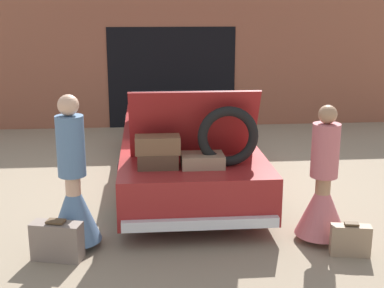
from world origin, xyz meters
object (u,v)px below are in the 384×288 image
at_px(person_left, 74,194).
at_px(suitcase_beside_left_person, 57,241).
at_px(car, 185,144).
at_px(suitcase_beside_right_person, 350,240).
at_px(person_right, 322,194).

height_order(person_left, suitcase_beside_left_person, person_left).
bearing_deg(suitcase_beside_left_person, car, 58.89).
bearing_deg(suitcase_beside_right_person, car, 119.96).
xyz_separation_m(person_left, person_right, (2.83, -0.07, -0.06)).
bearing_deg(person_right, car, 20.01).
relative_size(person_left, suitcase_beside_left_person, 3.02).
xyz_separation_m(car, suitcase_beside_right_person, (1.62, -2.80, -0.39)).
xyz_separation_m(person_right, suitcase_beside_right_person, (0.20, -0.42, -0.40)).
xyz_separation_m(person_left, suitcase_beside_right_person, (3.03, -0.49, -0.45)).
distance_m(person_right, suitcase_beside_right_person, 0.61).
distance_m(person_left, person_right, 2.83).
bearing_deg(suitcase_beside_right_person, person_left, 170.84).
bearing_deg(person_left, suitcase_beside_right_person, 83.56).
height_order(person_left, suitcase_beside_right_person, person_left).
bearing_deg(car, suitcase_beside_left_person, -121.11).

